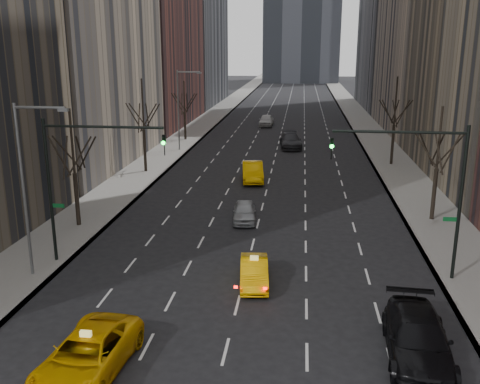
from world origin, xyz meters
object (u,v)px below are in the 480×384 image
(taxi_suv, at_px, (87,355))
(taxi_sedan, at_px, (254,272))
(silver_sedan_ahead, at_px, (245,212))
(parked_suv_black, at_px, (418,339))

(taxi_suv, height_order, taxi_sedan, taxi_suv)
(silver_sedan_ahead, xyz_separation_m, parked_suv_black, (8.50, -16.12, 0.19))
(silver_sedan_ahead, bearing_deg, taxi_suv, -107.49)
(taxi_suv, xyz_separation_m, parked_suv_black, (12.38, 2.49, 0.07))
(taxi_suv, bearing_deg, parked_suv_black, 15.83)
(taxi_suv, relative_size, silver_sedan_ahead, 1.45)
(taxi_sedan, height_order, silver_sedan_ahead, silver_sedan_ahead)
(taxi_sedan, distance_m, parked_suv_black, 9.16)
(taxi_sedan, bearing_deg, parked_suv_black, -46.70)
(taxi_suv, height_order, silver_sedan_ahead, taxi_suv)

